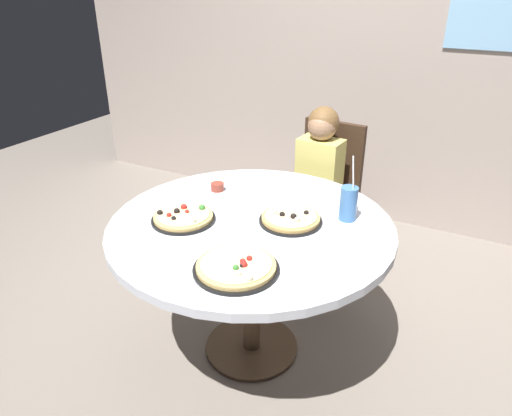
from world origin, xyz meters
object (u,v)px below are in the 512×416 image
at_px(pizza_veggie, 291,219).
at_px(soda_cup, 348,203).
at_px(chair_wooden, 325,189).
at_px(sauce_bowl, 217,187).
at_px(dining_table, 251,239).
at_px(diner_child, 312,206).
at_px(pizza_cheese, 183,217).
at_px(pizza_pepperoni, 236,267).

xyz_separation_m(pizza_veggie, soda_cup, (0.22, 0.15, 0.06)).
height_order(chair_wooden, sauce_bowl, chair_wooden).
xyz_separation_m(chair_wooden, soda_cup, (0.37, -0.76, 0.30)).
height_order(dining_table, diner_child, diner_child).
distance_m(diner_child, pizza_cheese, 1.02).
bearing_deg(pizza_pepperoni, pizza_cheese, 150.12).
relative_size(dining_table, pizza_pepperoni, 3.92).
bearing_deg(chair_wooden, soda_cup, -63.86).
height_order(pizza_veggie, pizza_pepperoni, same).
relative_size(dining_table, soda_cup, 4.23).
bearing_deg(pizza_veggie, pizza_cheese, -154.09).
bearing_deg(sauce_bowl, chair_wooden, 66.42).
bearing_deg(soda_cup, chair_wooden, 116.14).
bearing_deg(soda_cup, dining_table, -148.44).
bearing_deg(dining_table, pizza_cheese, -155.30).
height_order(diner_child, soda_cup, diner_child).
distance_m(dining_table, pizza_pepperoni, 0.41).
height_order(pizza_veggie, soda_cup, soda_cup).
height_order(diner_child, sauce_bowl, diner_child).
relative_size(dining_table, diner_child, 1.20).
height_order(dining_table, pizza_cheese, pizza_cheese).
height_order(chair_wooden, soda_cup, soda_cup).
bearing_deg(chair_wooden, pizza_pepperoni, -84.52).
height_order(chair_wooden, pizza_pepperoni, chair_wooden).
height_order(chair_wooden, pizza_cheese, chair_wooden).
relative_size(dining_table, pizza_veggie, 4.50).
relative_size(soda_cup, sauce_bowl, 4.39).
height_order(diner_child, pizza_veggie, diner_child).
distance_m(diner_child, sauce_bowl, 0.72).
relative_size(pizza_veggie, soda_cup, 0.94).
bearing_deg(pizza_cheese, sauce_bowl, 96.63).
bearing_deg(soda_cup, pizza_pepperoni, -111.76).
bearing_deg(pizza_cheese, diner_child, 73.60).
relative_size(pizza_pepperoni, sauce_bowl, 4.74).
bearing_deg(soda_cup, diner_child, 123.83).
relative_size(chair_wooden, diner_child, 0.88).
xyz_separation_m(pizza_veggie, sauce_bowl, (-0.48, 0.15, 0.00)).
height_order(pizza_cheese, soda_cup, soda_cup).
bearing_deg(pizza_cheese, dining_table, 24.70).
distance_m(pizza_pepperoni, soda_cup, 0.65).
distance_m(dining_table, chair_wooden, 1.00).
distance_m(dining_table, diner_child, 0.83).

